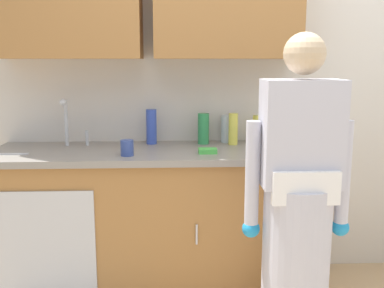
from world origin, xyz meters
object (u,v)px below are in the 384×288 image
sink (69,152)px  bottle_water_short (203,129)px  bottle_soap (234,129)px  bottle_cleaner_spray (257,129)px  sponge (208,151)px  bottle_dish_liquid (227,129)px  knife_on_counter (8,154)px  person_at_sink (297,221)px  bottle_water_tall (151,127)px  cup_by_sink (127,148)px

sink → bottle_water_short: bearing=11.4°
bottle_water_short → bottle_soap: (0.20, -0.04, 0.00)m
bottle_cleaner_spray → sponge: bottle_cleaner_spray is taller
bottle_cleaner_spray → sponge: bearing=-137.0°
bottle_dish_liquid → knife_on_counter: size_ratio=0.77×
person_at_sink → bottle_water_tall: (-0.76, 0.85, 0.36)m
person_at_sink → bottle_soap: person_at_sink is taller
sink → bottle_dish_liquid: 1.05m
bottle_soap → knife_on_counter: 1.41m
person_at_sink → bottle_cleaner_spray: (-0.06, 0.85, 0.34)m
sink → bottle_water_tall: sink is taller
bottle_dish_liquid → bottle_water_tall: bearing=-175.8°
person_at_sink → cup_by_sink: size_ratio=17.39×
person_at_sink → knife_on_counter: (-1.60, 0.54, 0.25)m
bottle_water_short → knife_on_counter: (-1.18, -0.29, -0.10)m
bottle_cleaner_spray → bottle_water_short: bottle_water_short is taller
sponge → bottle_water_tall: bearing=136.4°
sink → knife_on_counter: sink is taller
bottle_water_tall → bottle_water_short: bearing=-2.7°
person_at_sink → bottle_water_tall: person_at_sink is taller
bottle_dish_liquid → sink: bearing=-167.5°
sponge → bottle_water_short: bearing=90.7°
bottle_water_short → bottle_dish_liquid: bearing=18.2°
bottle_water_short → bottle_soap: bearing=-10.4°
bottle_soap → knife_on_counter: bottle_soap is taller
bottle_dish_liquid → knife_on_counter: bottle_dish_liquid is taller
bottle_dish_liquid → knife_on_counter: (-1.35, -0.35, -0.09)m
sink → bottle_dish_liquid: sink is taller
bottle_dish_liquid → bottle_cleaner_spray: bearing=-11.0°
cup_by_sink → bottle_water_short: bearing=37.7°
sink → knife_on_counter: size_ratio=2.08×
cup_by_sink → person_at_sink: bearing=-27.6°
bottle_water_short → bottle_cleaner_spray: bearing=2.5°
bottle_water_tall → knife_on_counter: bearing=-159.7°
sink → bottle_cleaner_spray: bearing=8.8°
bottle_water_tall → bottle_soap: bottle_water_tall is taller
knife_on_counter → sponge: 1.19m
bottle_water_tall → sponge: bearing=-43.6°
bottle_water_tall → cup_by_sink: 0.41m
bottle_water_short → knife_on_counter: bearing=-166.1°
bottle_water_tall → bottle_water_short: bottle_water_tall is taller
knife_on_counter → sponge: (1.19, -0.02, 0.01)m
cup_by_sink → knife_on_counter: cup_by_sink is taller
sponge → knife_on_counter: bearing=178.9°
sponge → bottle_dish_liquid: bearing=66.6°
bottle_water_short → cup_by_sink: bearing=-142.3°
bottle_water_short → bottle_dish_liquid: bottle_water_short is taller
person_at_sink → bottle_soap: (-0.22, 0.79, 0.35)m
bottle_water_short → cup_by_sink: 0.60m
sink → bottle_dish_liquid: size_ratio=2.70×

